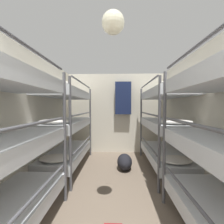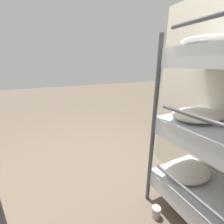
{
  "view_description": "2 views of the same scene",
  "coord_description": "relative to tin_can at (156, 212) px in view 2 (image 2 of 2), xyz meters",
  "views": [
    {
      "loc": [
        0.04,
        0.27,
        1.33
      ],
      "look_at": [
        -0.07,
        3.64,
        1.2
      ],
      "focal_mm": 24.0,
      "sensor_mm": 36.0,
      "label": 1
    },
    {
      "loc": [
        0.31,
        1.65,
        1.53
      ],
      "look_at": [
        -0.13,
        0.74,
        1.21
      ],
      "focal_mm": 24.0,
      "sensor_mm": 36.0,
      "label": 2
    }
  ],
  "objects": [
    {
      "name": "tin_can",
      "position": [
        0.0,
        0.0,
        0.0
      ],
      "size": [
        0.09,
        0.09,
        0.12
      ],
      "color": "#B7B2A8",
      "rests_on": "ground_plane"
    },
    {
      "name": "ground_plane",
      "position": [
        0.62,
        -0.79,
        -0.06
      ],
      "size": [
        20.0,
        20.0,
        0.0
      ],
      "primitive_type": "plane",
      "color": "#6B5B4C"
    }
  ]
}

